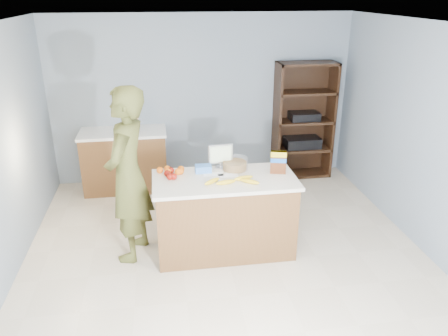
{
  "coord_description": "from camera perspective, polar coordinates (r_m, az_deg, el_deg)",
  "views": [
    {
      "loc": [
        -0.66,
        -3.98,
        2.8
      ],
      "look_at": [
        0.0,
        0.35,
        1.0
      ],
      "focal_mm": 35.0,
      "sensor_mm": 36.0,
      "label": 1
    }
  ],
  "objects": [
    {
      "name": "blue_carton",
      "position": [
        4.88,
        -2.72,
        -0.09
      ],
      "size": [
        0.18,
        0.12,
        0.08
      ],
      "primitive_type": "cube",
      "rotation": [
        0.0,
        0.0,
        -0.01
      ],
      "color": "blue",
      "rests_on": "counter_peninsula"
    },
    {
      "name": "back_cabinet",
      "position": [
        6.63,
        -12.78,
        1.03
      ],
      "size": [
        1.24,
        0.62,
        0.9
      ],
      "color": "brown",
      "rests_on": "ground"
    },
    {
      "name": "knife_block",
      "position": [
        6.38,
        -11.6,
        5.67
      ],
      "size": [
        0.12,
        0.1,
        0.31
      ],
      "color": "tan",
      "rests_on": "back_cabinet"
    },
    {
      "name": "envelopes",
      "position": [
        4.81,
        -0.42,
        -0.9
      ],
      "size": [
        0.38,
        0.18,
        0.0
      ],
      "color": "white",
      "rests_on": "counter_peninsula"
    },
    {
      "name": "walls",
      "position": [
        4.19,
        0.73,
        6.45
      ],
      "size": [
        4.52,
        5.02,
        2.51
      ],
      "color": "gray",
      "rests_on": "ground"
    },
    {
      "name": "salad_bowl",
      "position": [
        4.94,
        1.4,
        0.47
      ],
      "size": [
        0.3,
        0.3,
        0.13
      ],
      "color": "#267219",
      "rests_on": "counter_peninsula"
    },
    {
      "name": "tv",
      "position": [
        4.95,
        -0.45,
        1.75
      ],
      "size": [
        0.28,
        0.12,
        0.28
      ],
      "color": "silver",
      "rests_on": "counter_peninsula"
    },
    {
      "name": "counter_peninsula",
      "position": [
        4.94,
        0.09,
        -6.5
      ],
      "size": [
        1.56,
        0.76,
        0.9
      ],
      "color": "brown",
      "rests_on": "ground"
    },
    {
      "name": "person",
      "position": [
        4.74,
        -12.42,
        -1.0
      ],
      "size": [
        0.64,
        0.8,
        1.92
      ],
      "primitive_type": "imported",
      "rotation": [
        0.0,
        0.0,
        -1.86
      ],
      "color": "#494C20",
      "rests_on": "ground"
    },
    {
      "name": "oranges",
      "position": [
        4.86,
        -6.76,
        -0.32
      ],
      "size": [
        0.31,
        0.17,
        0.07
      ],
      "color": "orange",
      "rests_on": "counter_peninsula"
    },
    {
      "name": "floor",
      "position": [
        4.91,
        0.63,
        -12.43
      ],
      "size": [
        4.5,
        5.0,
        0.02
      ],
      "primitive_type": "cube",
      "color": "beige",
      "rests_on": "ground"
    },
    {
      "name": "bananas",
      "position": [
        4.61,
        1.16,
        -1.67
      ],
      "size": [
        0.6,
        0.23,
        0.05
      ],
      "color": "yellow",
      "rests_on": "counter_peninsula"
    },
    {
      "name": "cereal_box",
      "position": [
        4.84,
        7.12,
        0.97
      ],
      "size": [
        0.18,
        0.11,
        0.26
      ],
      "color": "#592B14",
      "rests_on": "counter_peninsula"
    },
    {
      "name": "shelving_unit",
      "position": [
        6.97,
        10.21,
        5.89
      ],
      "size": [
        0.9,
        0.4,
        1.8
      ],
      "color": "black",
      "rests_on": "ground"
    },
    {
      "name": "apples",
      "position": [
        4.77,
        -7.02,
        -0.82
      ],
      "size": [
        0.14,
        0.25,
        0.07
      ],
      "color": "maroon",
      "rests_on": "counter_peninsula"
    }
  ]
}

